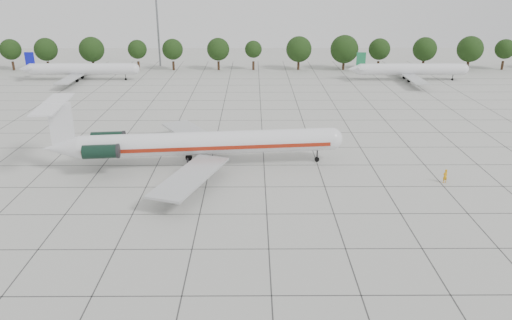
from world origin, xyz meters
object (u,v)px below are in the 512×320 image
(ground_crew, at_px, (445,176))
(bg_airliner_d, at_px, (411,70))
(bg_airliner_b, at_px, (82,69))
(floodlight_mast, at_px, (157,18))
(main_airliner, at_px, (192,143))

(ground_crew, height_order, bg_airliner_d, bg_airliner_d)
(ground_crew, xyz_separation_m, bg_airliner_b, (-71.40, 69.09, 1.93))
(ground_crew, bearing_deg, bg_airliner_d, -122.11)
(ground_crew, relative_size, floodlight_mast, 0.08)
(ground_crew, bearing_deg, floodlight_mast, -78.43)
(main_airliner, distance_m, bg_airliner_b, 72.53)
(ground_crew, relative_size, bg_airliner_b, 0.07)
(bg_airliner_b, relative_size, bg_airliner_d, 1.00)
(main_airliner, bearing_deg, ground_crew, -15.99)
(ground_crew, distance_m, bg_airliner_b, 99.37)
(ground_crew, distance_m, bg_airliner_d, 70.00)
(main_airliner, bearing_deg, bg_airliner_b, 114.23)
(ground_crew, xyz_separation_m, floodlight_mast, (-54.54, 90.69, 13.30))
(main_airliner, distance_m, floodlight_mast, 87.25)
(main_airliner, bearing_deg, floodlight_mast, 97.17)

